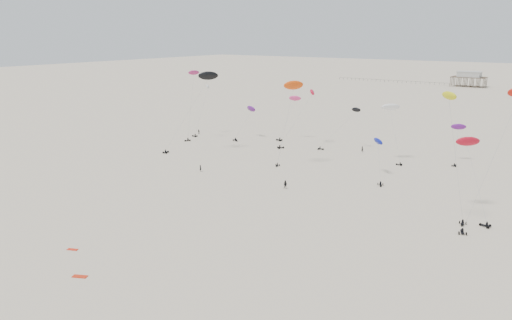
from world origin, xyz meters
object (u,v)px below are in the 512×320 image
Objects in this scene: rig_0 at (454,138)px; spectator_0 at (201,171)px; pavilion_main at (469,80)px; rig_4 at (379,152)px; rig_8 at (471,157)px.

spectator_0 is (-60.47, -0.15, -15.83)m from rig_0.
pavilion_main is at bearing -81.00° from spectator_0.
rig_4 is at bearing -139.77° from spectator_0.
rig_8 is at bearing -78.24° from pavilion_main.
rig_8 is (23.36, -12.53, 4.60)m from rig_4.
rig_8 is at bearing 129.17° from rig_4.
rig_8 is 63.73m from spectator_0.
pavilion_main is 257.30m from spectator_0.
rig_4 is (-21.64, 21.27, -9.74)m from rig_0.
rig_0 is 31.87m from rig_4.
spectator_0 is at bearing 106.46° from rig_8.
spectator_0 is (-10.52, -257.05, -4.22)m from pavilion_main.
rig_0 is 62.51m from spectator_0.
rig_8 is (51.67, -248.15, 6.47)m from pavilion_main.
rig_8 is at bearing -160.51° from spectator_0.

